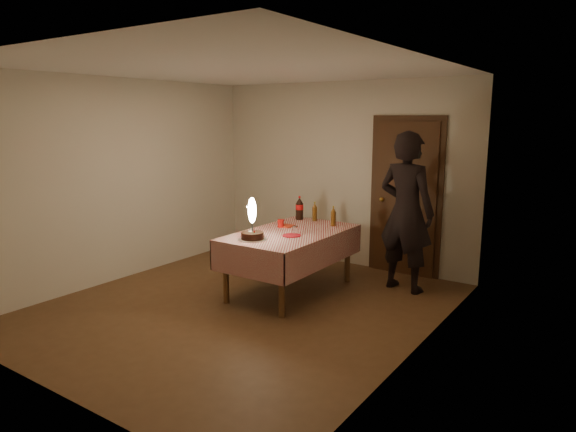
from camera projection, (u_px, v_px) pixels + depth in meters
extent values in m
cube|color=brown|center=(243.00, 307.00, 5.79)|extent=(4.00, 4.50, 0.01)
cube|color=beige|center=(341.00, 174.00, 7.36)|extent=(4.00, 0.04, 2.60)
cube|color=beige|center=(43.00, 230.00, 3.72)|extent=(4.00, 0.04, 2.60)
cube|color=beige|center=(122.00, 180.00, 6.65)|extent=(0.04, 4.50, 2.60)
cube|color=beige|center=(420.00, 212.00, 4.43)|extent=(0.04, 4.50, 2.60)
cube|color=silver|center=(239.00, 68.00, 5.29)|extent=(4.00, 4.50, 0.04)
cube|color=#472814|center=(405.00, 199.00, 6.84)|extent=(0.85, 0.05, 2.05)
sphere|color=#B28C33|center=(382.00, 199.00, 6.98)|extent=(0.06, 0.06, 0.06)
cube|color=brown|center=(290.00, 234.00, 6.16)|extent=(0.90, 1.60, 0.04)
cylinder|color=brown|center=(226.00, 274.00, 5.85)|extent=(0.07, 0.07, 0.70)
cylinder|color=brown|center=(282.00, 286.00, 5.42)|extent=(0.07, 0.07, 0.70)
cylinder|color=brown|center=(297.00, 247.00, 7.05)|extent=(0.07, 0.07, 0.70)
cylinder|color=brown|center=(347.00, 255.00, 6.62)|extent=(0.07, 0.07, 0.70)
cube|color=beige|center=(290.00, 232.00, 6.16)|extent=(1.02, 1.72, 0.01)
cube|color=beige|center=(246.00, 263.00, 5.50)|extent=(1.02, 0.01, 0.34)
cube|color=beige|center=(326.00, 233.00, 6.88)|extent=(1.02, 0.01, 0.34)
cube|color=beige|center=(257.00, 241.00, 6.47)|extent=(0.01, 1.72, 0.34)
cube|color=beige|center=(326.00, 253.00, 5.91)|extent=(0.01, 1.72, 0.34)
cylinder|color=white|center=(253.00, 239.00, 5.78)|extent=(0.32, 0.32, 0.01)
cylinder|color=black|center=(252.00, 235.00, 5.77)|extent=(0.25, 0.25, 0.08)
cylinder|color=white|center=(252.00, 231.00, 5.78)|extent=(0.07, 0.07, 0.00)
sphere|color=red|center=(254.00, 232.00, 5.73)|extent=(0.02, 0.02, 0.02)
cube|color=#19721E|center=(255.00, 233.00, 5.72)|extent=(0.02, 0.01, 0.00)
cube|color=#19721E|center=(253.00, 233.00, 5.73)|extent=(0.01, 0.02, 0.00)
cylinder|color=#262628|center=(252.00, 227.00, 5.75)|extent=(0.01, 0.01, 0.12)
ellipsoid|color=#FFF2BF|center=(252.00, 210.00, 5.71)|extent=(0.09, 0.09, 0.29)
sphere|color=white|center=(252.00, 220.00, 5.73)|extent=(0.04, 0.04, 0.04)
cylinder|color=red|center=(292.00, 235.00, 5.95)|extent=(0.22, 0.22, 0.01)
cylinder|color=#A5100B|center=(281.00, 223.00, 6.40)|extent=(0.08, 0.08, 0.10)
cylinder|color=white|center=(295.00, 230.00, 6.05)|extent=(0.07, 0.07, 0.09)
cube|color=#AD2B13|center=(287.00, 226.00, 6.44)|extent=(0.15, 0.15, 0.02)
cylinder|color=black|center=(299.00, 211.00, 6.88)|extent=(0.10, 0.10, 0.22)
cylinder|color=red|center=(299.00, 207.00, 6.87)|extent=(0.10, 0.10, 0.07)
cone|color=black|center=(300.00, 200.00, 6.85)|extent=(0.10, 0.10, 0.08)
cylinder|color=red|center=(300.00, 197.00, 6.84)|extent=(0.03, 0.03, 0.02)
cylinder|color=#5D370F|center=(315.00, 214.00, 6.79)|extent=(0.06, 0.06, 0.18)
cone|color=#5D370F|center=(315.00, 205.00, 6.77)|extent=(0.06, 0.06, 0.06)
cylinder|color=olive|center=(315.00, 203.00, 6.76)|extent=(0.02, 0.02, 0.02)
cylinder|color=#5D370F|center=(333.00, 219.00, 6.47)|extent=(0.06, 0.06, 0.18)
cone|color=#5D370F|center=(333.00, 210.00, 6.45)|extent=(0.06, 0.06, 0.06)
cylinder|color=olive|center=(333.00, 207.00, 6.45)|extent=(0.02, 0.02, 0.02)
imported|color=black|center=(406.00, 212.00, 6.20)|extent=(0.77, 0.56, 1.95)
cube|color=black|center=(414.00, 154.00, 6.16)|extent=(0.14, 0.11, 0.10)
cylinder|color=black|center=(417.00, 154.00, 6.21)|extent=(0.09, 0.09, 0.08)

